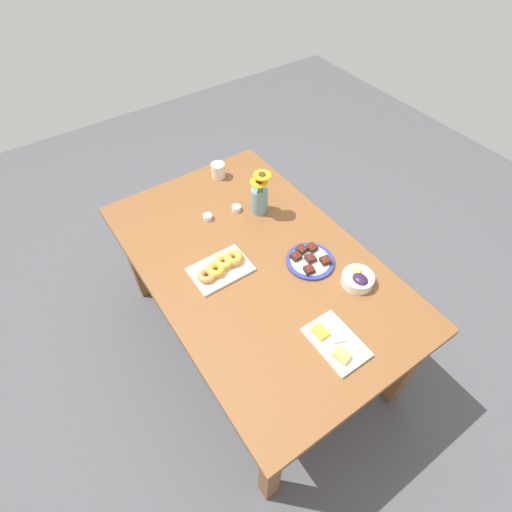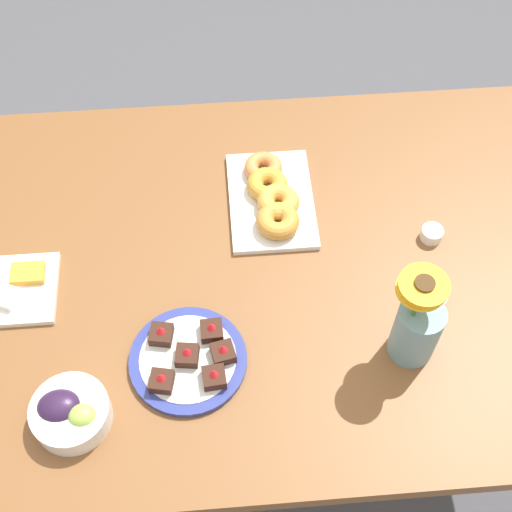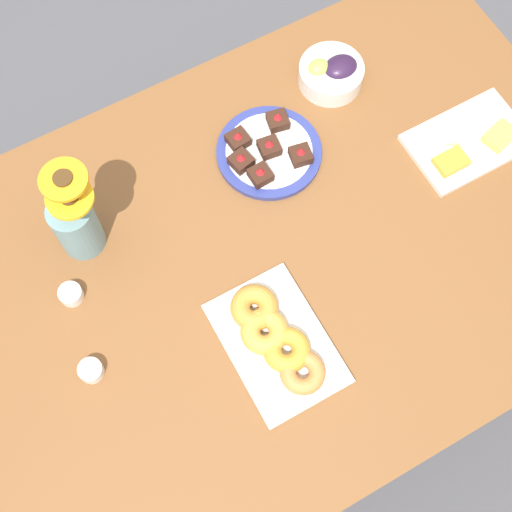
# 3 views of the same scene
# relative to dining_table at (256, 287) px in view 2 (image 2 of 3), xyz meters

# --- Properties ---
(ground_plane) EXTENTS (6.00, 6.00, 0.00)m
(ground_plane) POSITION_rel_dining_table_xyz_m (0.00, 0.00, -0.65)
(ground_plane) COLOR #4C4C51
(dining_table) EXTENTS (1.60, 1.00, 0.74)m
(dining_table) POSITION_rel_dining_table_xyz_m (0.00, 0.00, 0.00)
(dining_table) COLOR brown
(dining_table) RESTS_ON ground_plane
(grape_bowl) EXTENTS (0.15, 0.15, 0.07)m
(grape_bowl) POSITION_rel_dining_table_xyz_m (-0.37, -0.31, 0.12)
(grape_bowl) COLOR white
(grape_bowl) RESTS_ON dining_table
(croissant_platter) EXTENTS (0.19, 0.28, 0.05)m
(croissant_platter) POSITION_rel_dining_table_xyz_m (0.05, 0.17, 0.11)
(croissant_platter) COLOR white
(croissant_platter) RESTS_ON dining_table
(jam_cup_honey) EXTENTS (0.05, 0.05, 0.03)m
(jam_cup_honey) POSITION_rel_dining_table_xyz_m (0.36, -0.12, 0.10)
(jam_cup_honey) COLOR white
(jam_cup_honey) RESTS_ON dining_table
(jam_cup_berry) EXTENTS (0.05, 0.05, 0.03)m
(jam_cup_berry) POSITION_rel_dining_table_xyz_m (0.39, 0.04, 0.10)
(jam_cup_berry) COLOR white
(jam_cup_berry) RESTS_ON dining_table
(dessert_plate) EXTENTS (0.23, 0.23, 0.05)m
(dessert_plate) POSITION_rel_dining_table_xyz_m (-0.15, -0.21, 0.10)
(dessert_plate) COLOR navy
(dessert_plate) RESTS_ON dining_table
(flower_vase) EXTENTS (0.11, 0.11, 0.26)m
(flower_vase) POSITION_rel_dining_table_xyz_m (0.29, -0.22, 0.18)
(flower_vase) COLOR #6B939E
(flower_vase) RESTS_ON dining_table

